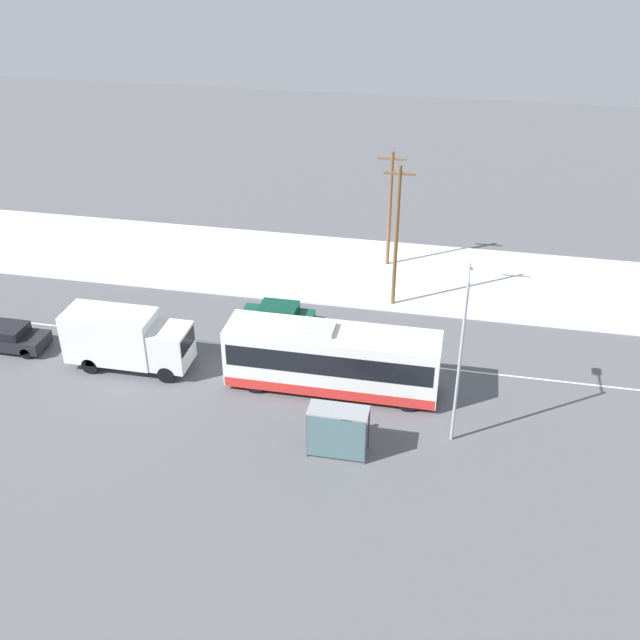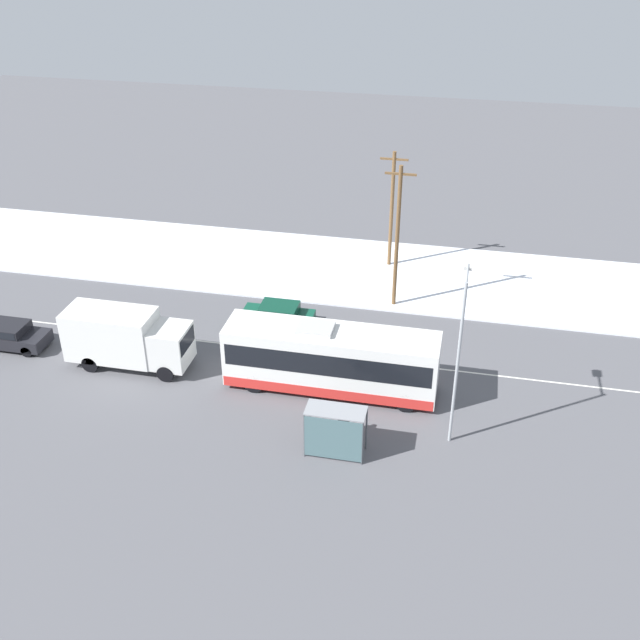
{
  "view_description": "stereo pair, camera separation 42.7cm",
  "coord_description": "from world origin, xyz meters",
  "px_view_note": "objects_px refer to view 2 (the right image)",
  "views": [
    {
      "loc": [
        4.35,
        -34.01,
        22.39
      ],
      "look_at": [
        -2.86,
        1.4,
        1.4
      ],
      "focal_mm": 42.0,
      "sensor_mm": 36.0,
      "label": 1
    },
    {
      "loc": [
        4.77,
        -33.92,
        22.39
      ],
      "look_at": [
        -2.86,
        1.4,
        1.4
      ],
      "focal_mm": 42.0,
      "sensor_mm": 36.0,
      "label": 2
    }
  ],
  "objects_px": {
    "pedestrian_at_stop": "(344,418)",
    "utility_pole_snowlot": "(392,208)",
    "sedan_car": "(278,315)",
    "streetlamp": "(460,342)",
    "bus_shelter": "(334,427)",
    "parked_car_near_truck": "(9,334)",
    "box_truck": "(125,337)",
    "utility_pole_roadside": "(397,236)",
    "city_bus": "(331,359)"
  },
  "relations": [
    {
      "from": "city_bus",
      "to": "utility_pole_snowlot",
      "type": "height_order",
      "value": "utility_pole_snowlot"
    },
    {
      "from": "pedestrian_at_stop",
      "to": "sedan_car",
      "type": "bearing_deg",
      "value": 121.79
    },
    {
      "from": "parked_car_near_truck",
      "to": "bus_shelter",
      "type": "relative_size",
      "value": 1.58
    },
    {
      "from": "utility_pole_snowlot",
      "to": "parked_car_near_truck",
      "type": "bearing_deg",
      "value": -142.8
    },
    {
      "from": "pedestrian_at_stop",
      "to": "utility_pole_roadside",
      "type": "distance_m",
      "value": 13.54
    },
    {
      "from": "city_bus",
      "to": "parked_car_near_truck",
      "type": "height_order",
      "value": "city_bus"
    },
    {
      "from": "sedan_car",
      "to": "box_truck",
      "type": "bearing_deg",
      "value": 38.92
    },
    {
      "from": "utility_pole_snowlot",
      "to": "city_bus",
      "type": "bearing_deg",
      "value": -93.91
    },
    {
      "from": "city_bus",
      "to": "box_truck",
      "type": "xyz_separation_m",
      "value": [
        -11.07,
        -0.17,
        -0.01
      ]
    },
    {
      "from": "streetlamp",
      "to": "utility_pole_snowlot",
      "type": "relative_size",
      "value": 1.04
    },
    {
      "from": "utility_pole_roadside",
      "to": "utility_pole_snowlot",
      "type": "distance_m",
      "value": 5.6
    },
    {
      "from": "bus_shelter",
      "to": "utility_pole_snowlot",
      "type": "height_order",
      "value": "utility_pole_snowlot"
    },
    {
      "from": "box_truck",
      "to": "streetlamp",
      "type": "height_order",
      "value": "streetlamp"
    },
    {
      "from": "parked_car_near_truck",
      "to": "bus_shelter",
      "type": "distance_m",
      "value": 20.33
    },
    {
      "from": "utility_pole_roadside",
      "to": "parked_car_near_truck",
      "type": "bearing_deg",
      "value": -155.66
    },
    {
      "from": "pedestrian_at_stop",
      "to": "utility_pole_snowlot",
      "type": "relative_size",
      "value": 0.19
    },
    {
      "from": "pedestrian_at_stop",
      "to": "streetlamp",
      "type": "xyz_separation_m",
      "value": [
        4.91,
        1.04,
        4.18
      ]
    },
    {
      "from": "utility_pole_roadside",
      "to": "sedan_car",
      "type": "bearing_deg",
      "value": -146.99
    },
    {
      "from": "box_truck",
      "to": "utility_pole_roadside",
      "type": "distance_m",
      "value": 16.5
    },
    {
      "from": "sedan_car",
      "to": "utility_pole_snowlot",
      "type": "height_order",
      "value": "utility_pole_snowlot"
    },
    {
      "from": "city_bus",
      "to": "streetlamp",
      "type": "distance_m",
      "value": 7.54
    },
    {
      "from": "box_truck",
      "to": "pedestrian_at_stop",
      "type": "distance_m",
      "value": 12.89
    },
    {
      "from": "bus_shelter",
      "to": "streetlamp",
      "type": "bearing_deg",
      "value": 27.79
    },
    {
      "from": "sedan_car",
      "to": "utility_pole_snowlot",
      "type": "relative_size",
      "value": 0.52
    },
    {
      "from": "parked_car_near_truck",
      "to": "city_bus",
      "type": "bearing_deg",
      "value": -0.62
    },
    {
      "from": "streetlamp",
      "to": "utility_pole_roadside",
      "type": "bearing_deg",
      "value": 109.37
    },
    {
      "from": "bus_shelter",
      "to": "streetlamp",
      "type": "xyz_separation_m",
      "value": [
        5.03,
        2.65,
        3.46
      ]
    },
    {
      "from": "city_bus",
      "to": "box_truck",
      "type": "height_order",
      "value": "city_bus"
    },
    {
      "from": "parked_car_near_truck",
      "to": "utility_pole_roadside",
      "type": "height_order",
      "value": "utility_pole_roadside"
    },
    {
      "from": "box_truck",
      "to": "utility_pole_snowlot",
      "type": "distance_m",
      "value": 19.48
    },
    {
      "from": "sedan_car",
      "to": "bus_shelter",
      "type": "bearing_deg",
      "value": 117.19
    },
    {
      "from": "box_truck",
      "to": "utility_pole_roadside",
      "type": "relative_size",
      "value": 0.74
    },
    {
      "from": "utility_pole_roadside",
      "to": "utility_pole_snowlot",
      "type": "bearing_deg",
      "value": 100.52
    },
    {
      "from": "bus_shelter",
      "to": "streetlamp",
      "type": "height_order",
      "value": "streetlamp"
    },
    {
      "from": "sedan_car",
      "to": "streetlamp",
      "type": "bearing_deg",
      "value": 142.9
    },
    {
      "from": "city_bus",
      "to": "box_truck",
      "type": "relative_size",
      "value": 1.62
    },
    {
      "from": "box_truck",
      "to": "streetlamp",
      "type": "bearing_deg",
      "value": -7.8
    },
    {
      "from": "parked_car_near_truck",
      "to": "bus_shelter",
      "type": "xyz_separation_m",
      "value": [
        19.58,
        -5.39,
        0.89
      ]
    },
    {
      "from": "bus_shelter",
      "to": "utility_pole_roadside",
      "type": "bearing_deg",
      "value": 86.77
    },
    {
      "from": "utility_pole_snowlot",
      "to": "pedestrian_at_stop",
      "type": "bearing_deg",
      "value": -89.03
    },
    {
      "from": "sedan_car",
      "to": "pedestrian_at_stop",
      "type": "xyz_separation_m",
      "value": [
        5.54,
        -8.94,
        0.14
      ]
    },
    {
      "from": "box_truck",
      "to": "bus_shelter",
      "type": "distance_m",
      "value": 13.27
    },
    {
      "from": "parked_car_near_truck",
      "to": "streetlamp",
      "type": "bearing_deg",
      "value": -6.35
    },
    {
      "from": "streetlamp",
      "to": "sedan_car",
      "type": "bearing_deg",
      "value": 142.9
    },
    {
      "from": "box_truck",
      "to": "parked_car_near_truck",
      "type": "xyz_separation_m",
      "value": [
        -7.3,
        0.37,
        -0.97
      ]
    },
    {
      "from": "box_truck",
      "to": "utility_pole_snowlot",
      "type": "xyz_separation_m",
      "value": [
        12.09,
        15.08,
        2.42
      ]
    },
    {
      "from": "parked_car_near_truck",
      "to": "pedestrian_at_stop",
      "type": "distance_m",
      "value": 20.06
    },
    {
      "from": "city_bus",
      "to": "utility_pole_snowlot",
      "type": "distance_m",
      "value": 15.14
    },
    {
      "from": "utility_pole_snowlot",
      "to": "streetlamp",
      "type": "bearing_deg",
      "value": -73.33
    },
    {
      "from": "sedan_car",
      "to": "parked_car_near_truck",
      "type": "height_order",
      "value": "sedan_car"
    }
  ]
}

